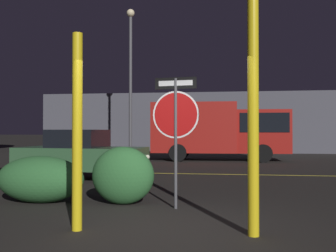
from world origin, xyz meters
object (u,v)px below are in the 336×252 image
(yellow_pole_left, at_px, (77,131))
(passing_car_2, at_px, (81,155))
(street_lamp, at_px, (131,68))
(yellow_pole_right, at_px, (253,107))
(hedge_bush_1, at_px, (40,179))
(stop_sign, at_px, (176,116))
(delivery_truck, at_px, (221,129))
(hedge_bush_2, at_px, (123,175))

(yellow_pole_left, bearing_deg, passing_car_2, 110.49)
(passing_car_2, relative_size, street_lamp, 0.53)
(yellow_pole_left, distance_m, yellow_pole_right, 2.57)
(yellow_pole_right, height_order, hedge_bush_1, yellow_pole_right)
(stop_sign, height_order, passing_car_2, stop_sign)
(stop_sign, distance_m, street_lamp, 12.54)
(passing_car_2, bearing_deg, yellow_pole_right, 45.61)
(passing_car_2, height_order, street_lamp, street_lamp)
(stop_sign, relative_size, passing_car_2, 0.61)
(yellow_pole_left, distance_m, street_lamp, 13.94)
(yellow_pole_left, relative_size, yellow_pole_right, 0.81)
(passing_car_2, distance_m, street_lamp, 8.63)
(yellow_pole_right, height_order, delivery_truck, yellow_pole_right)
(yellow_pole_left, xyz_separation_m, delivery_truck, (2.16, 13.52, 0.12))
(stop_sign, xyz_separation_m, hedge_bush_1, (-2.81, 0.22, -1.26))
(yellow_pole_left, xyz_separation_m, street_lamp, (-2.43, 13.34, 3.21))
(yellow_pole_left, relative_size, passing_car_2, 0.72)
(yellow_pole_left, bearing_deg, stop_sign, 53.82)
(yellow_pole_left, height_order, street_lamp, street_lamp)
(yellow_pole_right, xyz_separation_m, hedge_bush_1, (-4.09, 1.89, -1.32))
(hedge_bush_2, bearing_deg, yellow_pole_right, -39.26)
(yellow_pole_left, xyz_separation_m, hedge_bush_1, (-1.55, 1.94, -0.98))
(stop_sign, relative_size, hedge_bush_1, 1.35)
(yellow_pole_right, relative_size, hedge_bush_2, 2.87)
(yellow_pole_left, bearing_deg, hedge_bush_2, 85.10)
(delivery_truck, bearing_deg, street_lamp, -88.35)
(stop_sign, relative_size, yellow_pole_right, 0.69)
(stop_sign, distance_m, delivery_truck, 11.84)
(street_lamp, bearing_deg, yellow_pole_right, -69.49)
(passing_car_2, bearing_deg, hedge_bush_1, 14.58)
(hedge_bush_2, relative_size, passing_car_2, 0.31)
(delivery_truck, bearing_deg, hedge_bush_1, -18.37)
(hedge_bush_2, xyz_separation_m, street_lamp, (-2.60, 11.35, 4.09))
(passing_car_2, bearing_deg, hedge_bush_2, 37.82)
(hedge_bush_1, relative_size, hedge_bush_2, 1.46)
(hedge_bush_2, distance_m, street_lamp, 12.35)
(yellow_pole_right, height_order, street_lamp, street_lamp)
(yellow_pole_left, height_order, passing_car_2, yellow_pole_left)
(hedge_bush_2, bearing_deg, passing_car_2, 121.90)
(stop_sign, xyz_separation_m, street_lamp, (-3.69, 11.62, 2.93))
(hedge_bush_2, relative_size, delivery_truck, 0.19)
(passing_car_2, xyz_separation_m, street_lamp, (-0.31, 7.68, 3.93))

